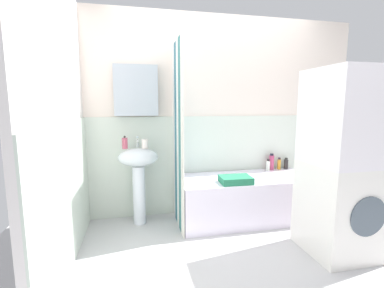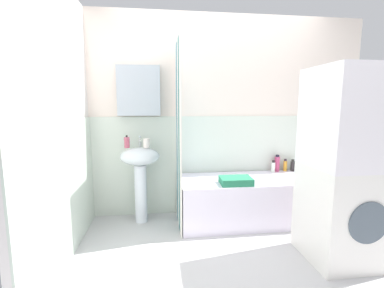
# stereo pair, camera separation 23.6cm
# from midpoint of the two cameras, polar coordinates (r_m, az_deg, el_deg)

# --- Properties ---
(ground_plane) EXTENTS (4.80, 5.60, 0.04)m
(ground_plane) POSITION_cam_midpoint_polar(r_m,az_deg,el_deg) (2.54, 15.67, -24.34)
(ground_plane) COLOR silver
(wall_back_tiled) EXTENTS (3.60, 0.18, 2.40)m
(wall_back_tiled) POSITION_cam_midpoint_polar(r_m,az_deg,el_deg) (3.33, 6.98, 4.87)
(wall_back_tiled) COLOR white
(wall_back_tiled) RESTS_ON ground_plane
(wall_left_tiled) EXTENTS (0.07, 1.81, 2.40)m
(wall_left_tiled) POSITION_cam_midpoint_polar(r_m,az_deg,el_deg) (2.41, -23.96, 2.37)
(wall_left_tiled) COLOR white
(wall_left_tiled) RESTS_ON ground_plane
(sink) EXTENTS (0.44, 0.34, 0.86)m
(sink) POSITION_cam_midpoint_polar(r_m,az_deg,el_deg) (3.07, -8.80, -5.04)
(sink) COLOR white
(sink) RESTS_ON ground_plane
(faucet) EXTENTS (0.03, 0.12, 0.12)m
(faucet) POSITION_cam_midpoint_polar(r_m,az_deg,el_deg) (3.09, -8.89, 0.58)
(faucet) COLOR silver
(faucet) RESTS_ON sink
(soap_dispenser) EXTENTS (0.06, 0.06, 0.14)m
(soap_dispenser) POSITION_cam_midpoint_polar(r_m,az_deg,el_deg) (3.02, -11.51, 0.34)
(soap_dispenser) COLOR #C1546A
(soap_dispenser) RESTS_ON sink
(toothbrush_cup) EXTENTS (0.07, 0.07, 0.10)m
(toothbrush_cup) POSITION_cam_midpoint_polar(r_m,az_deg,el_deg) (3.00, -7.44, 0.17)
(toothbrush_cup) COLOR white
(toothbrush_cup) RESTS_ON sink
(bathtub) EXTENTS (1.56, 0.66, 0.51)m
(bathtub) POSITION_cam_midpoint_polar(r_m,az_deg,el_deg) (3.25, 13.78, -11.43)
(bathtub) COLOR white
(bathtub) RESTS_ON ground_plane
(shower_curtain) EXTENTS (0.01, 0.66, 2.00)m
(shower_curtain) POSITION_cam_midpoint_polar(r_m,az_deg,el_deg) (2.88, -0.56, 1.61)
(shower_curtain) COLOR white
(shower_curtain) RESTS_ON ground_plane
(shampoo_bottle) EXTENTS (0.05, 0.05, 0.15)m
(shampoo_bottle) POSITION_cam_midpoint_polar(r_m,az_deg,el_deg) (3.68, 22.33, -4.27)
(shampoo_bottle) COLOR #2A2527
(shampoo_bottle) RESTS_ON bathtub
(conditioner_bottle) EXTENTS (0.04, 0.04, 0.15)m
(conditioner_bottle) POSITION_cam_midpoint_polar(r_m,az_deg,el_deg) (3.64, 20.97, -4.30)
(conditioner_bottle) COLOR gold
(conditioner_bottle) RESTS_ON bathtub
(body_wash_bottle) EXTENTS (0.06, 0.06, 0.21)m
(body_wash_bottle) POSITION_cam_midpoint_polar(r_m,az_deg,el_deg) (3.58, 19.45, -3.94)
(body_wash_bottle) COLOR #C74471
(body_wash_bottle) RESTS_ON bathtub
(lotion_bottle) EXTENTS (0.05, 0.05, 0.15)m
(lotion_bottle) POSITION_cam_midpoint_polar(r_m,az_deg,el_deg) (3.53, 18.73, -4.61)
(lotion_bottle) COLOR white
(lotion_bottle) RESTS_ON bathtub
(towel_folded) EXTENTS (0.34, 0.25, 0.07)m
(towel_folded) POSITION_cam_midpoint_polar(r_m,az_deg,el_deg) (2.92, 11.62, -7.67)
(towel_folded) COLOR #277955
(towel_folded) RESTS_ON bathtub
(washer_dryer_stack) EXTENTS (0.61, 0.59, 1.64)m
(washer_dryer_stack) POSITION_cam_midpoint_polar(r_m,az_deg,el_deg) (2.67, 32.17, -4.10)
(washer_dryer_stack) COLOR white
(washer_dryer_stack) RESTS_ON ground_plane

